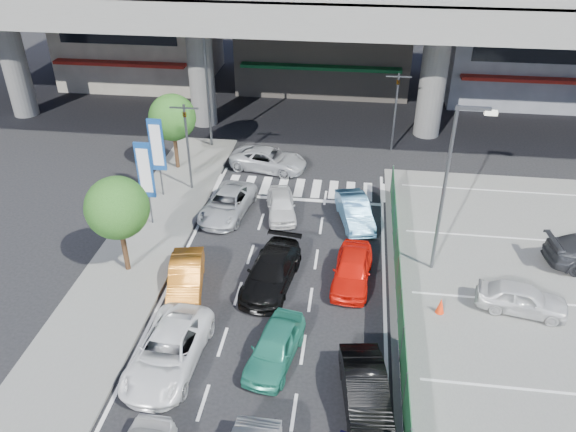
# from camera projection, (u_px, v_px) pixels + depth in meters

# --- Properties ---
(ground) EXTENTS (120.00, 120.00, 0.00)m
(ground) POSITION_uv_depth(u_px,v_px,m) (263.00, 346.00, 21.99)
(ground) COLOR black
(ground) RESTS_ON ground
(parking_lot) EXTENTS (12.00, 28.00, 0.06)m
(parking_lot) POSITION_uv_depth(u_px,v_px,m) (541.00, 335.00, 22.46)
(parking_lot) COLOR #61625F
(parking_lot) RESTS_ON ground
(sidewalk_left) EXTENTS (4.00, 30.00, 0.12)m
(sidewalk_left) POSITION_uv_depth(u_px,v_px,m) (129.00, 269.00, 26.10)
(sidewalk_left) COLOR #61625F
(sidewalk_left) RESTS_ON ground
(fence_run) EXTENTS (0.16, 22.00, 1.80)m
(fence_run) POSITION_uv_depth(u_px,v_px,m) (401.00, 323.00, 21.78)
(fence_run) COLOR #205E32
(fence_run) RESTS_ON ground
(expressway) EXTENTS (64.00, 14.00, 10.75)m
(expressway) POSITION_uv_depth(u_px,v_px,m) (316.00, 1.00, 35.98)
(expressway) COLOR slate
(expressway) RESTS_ON ground
(building_west) EXTENTS (12.00, 10.90, 13.00)m
(building_west) POSITION_uv_depth(u_px,v_px,m) (137.00, 2.00, 47.34)
(building_west) COLOR gray
(building_west) RESTS_ON ground
(building_east) EXTENTS (12.00, 10.90, 12.00)m
(building_east) POSITION_uv_depth(u_px,v_px,m) (529.00, 19.00, 44.10)
(building_east) COLOR gray
(building_east) RESTS_ON ground
(traffic_light_left) EXTENTS (1.60, 1.24, 5.20)m
(traffic_light_left) POSITION_uv_depth(u_px,v_px,m) (186.00, 126.00, 30.74)
(traffic_light_left) COLOR #595B60
(traffic_light_left) RESTS_ON ground
(traffic_light_right) EXTENTS (1.60, 1.24, 5.20)m
(traffic_light_right) POSITION_uv_depth(u_px,v_px,m) (397.00, 93.00, 35.37)
(traffic_light_right) COLOR #595B60
(traffic_light_right) RESTS_ON ground
(street_lamp_right) EXTENTS (1.65, 0.22, 8.00)m
(street_lamp_right) POSITION_uv_depth(u_px,v_px,m) (450.00, 178.00, 23.77)
(street_lamp_right) COLOR #595B60
(street_lamp_right) RESTS_ON ground
(street_lamp_left) EXTENTS (1.65, 0.22, 8.00)m
(street_lamp_left) POSITION_uv_depth(u_px,v_px,m) (209.00, 78.00, 35.38)
(street_lamp_left) COLOR #595B60
(street_lamp_left) RESTS_ON ground
(signboard_near) EXTENTS (0.80, 0.14, 4.70)m
(signboard_near) POSITION_uv_depth(u_px,v_px,m) (145.00, 173.00, 27.92)
(signboard_near) COLOR #595B60
(signboard_near) RESTS_ON ground
(signboard_far) EXTENTS (0.80, 0.14, 4.70)m
(signboard_far) POSITION_uv_depth(u_px,v_px,m) (157.00, 147.00, 30.50)
(signboard_far) COLOR #595B60
(signboard_far) RESTS_ON ground
(tree_near) EXTENTS (2.80, 2.80, 4.80)m
(tree_near) POSITION_uv_depth(u_px,v_px,m) (117.00, 208.00, 24.36)
(tree_near) COLOR #382314
(tree_near) RESTS_ON ground
(tree_far) EXTENTS (2.80, 2.80, 4.80)m
(tree_far) POSITION_uv_depth(u_px,v_px,m) (172.00, 118.00, 33.31)
(tree_far) COLOR #382314
(tree_far) RESTS_ON ground
(sedan_white_mid_left) EXTENTS (2.57, 5.09, 1.38)m
(sedan_white_mid_left) POSITION_uv_depth(u_px,v_px,m) (168.00, 351.00, 20.78)
(sedan_white_mid_left) COLOR white
(sedan_white_mid_left) RESTS_ON ground
(taxi_teal_mid) EXTENTS (2.24, 4.06, 1.31)m
(taxi_teal_mid) POSITION_uv_depth(u_px,v_px,m) (275.00, 347.00, 21.03)
(taxi_teal_mid) COLOR #29876F
(taxi_teal_mid) RESTS_ON ground
(hatch_black_mid_right) EXTENTS (2.06, 4.31, 1.36)m
(hatch_black_mid_right) POSITION_uv_depth(u_px,v_px,m) (365.00, 392.00, 19.18)
(hatch_black_mid_right) COLOR black
(hatch_black_mid_right) RESTS_ON ground
(taxi_orange_left) EXTENTS (2.14, 4.17, 1.31)m
(taxi_orange_left) POSITION_uv_depth(u_px,v_px,m) (186.00, 277.00, 24.63)
(taxi_orange_left) COLOR #C76B19
(taxi_orange_left) RESTS_ON ground
(sedan_black_mid) EXTENTS (2.56, 4.97, 1.38)m
(sedan_black_mid) POSITION_uv_depth(u_px,v_px,m) (271.00, 272.00, 24.93)
(sedan_black_mid) COLOR black
(sedan_black_mid) RESTS_ON ground
(taxi_orange_right) EXTENTS (1.94, 4.17, 1.38)m
(taxi_orange_right) POSITION_uv_depth(u_px,v_px,m) (352.00, 269.00, 25.07)
(taxi_orange_right) COLOR #F6160A
(taxi_orange_right) RESTS_ON ground
(wagon_silver_front_left) EXTENTS (2.75, 4.86, 1.28)m
(wagon_silver_front_left) POSITION_uv_depth(u_px,v_px,m) (227.00, 204.00, 30.12)
(wagon_silver_front_left) COLOR #A5A8AD
(wagon_silver_front_left) RESTS_ON ground
(sedan_white_front_mid) EXTENTS (2.15, 3.84, 1.23)m
(sedan_white_front_mid) POSITION_uv_depth(u_px,v_px,m) (281.00, 205.00, 30.07)
(sedan_white_front_mid) COLOR silver
(sedan_white_front_mid) RESTS_ON ground
(kei_truck_front_right) EXTENTS (2.34, 4.23, 1.32)m
(kei_truck_front_right) POSITION_uv_depth(u_px,v_px,m) (355.00, 211.00, 29.43)
(kei_truck_front_right) COLOR #5591BC
(kei_truck_front_right) RESTS_ON ground
(crossing_wagon_silver) EXTENTS (5.06, 3.05, 1.31)m
(crossing_wagon_silver) POSITION_uv_depth(u_px,v_px,m) (269.00, 160.00, 34.69)
(crossing_wagon_silver) COLOR #AFB2B6
(crossing_wagon_silver) RESTS_ON ground
(parked_sedan_white) EXTENTS (3.89, 2.13, 1.25)m
(parked_sedan_white) POSITION_uv_depth(u_px,v_px,m) (522.00, 298.00, 23.37)
(parked_sedan_white) COLOR silver
(parked_sedan_white) RESTS_ON parking_lot
(traffic_cone) EXTENTS (0.40, 0.40, 0.73)m
(traffic_cone) POSITION_uv_depth(u_px,v_px,m) (441.00, 306.00, 23.38)
(traffic_cone) COLOR #F5320D
(traffic_cone) RESTS_ON parking_lot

